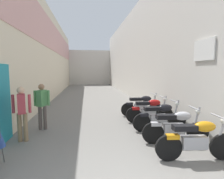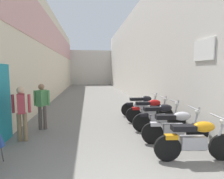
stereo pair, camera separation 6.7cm
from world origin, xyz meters
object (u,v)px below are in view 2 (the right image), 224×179
(motorcycle_third, at_px, (160,116))
(motorcycle_fifth, at_px, (142,105))
(motorcycle_nearest, at_px, (196,139))
(motorcycle_second, at_px, (175,126))
(motorcycle_fourth, at_px, (150,110))
(pedestrian_further_down, at_px, (42,103))
(pedestrian_mid_alley, at_px, (21,110))

(motorcycle_third, height_order, motorcycle_fifth, same)
(motorcycle_nearest, xyz_separation_m, motorcycle_second, (-0.00, 0.95, 0.00))
(motorcycle_fourth, xyz_separation_m, pedestrian_further_down, (-3.92, -0.30, 0.42))
(motorcycle_fifth, xyz_separation_m, pedestrian_further_down, (-3.92, -1.30, 0.42))
(motorcycle_nearest, height_order, motorcycle_third, same)
(motorcycle_nearest, bearing_deg, motorcycle_third, 90.00)
(motorcycle_fourth, relative_size, motorcycle_fifth, 1.00)
(motorcycle_fifth, bearing_deg, motorcycle_fourth, -90.00)
(motorcycle_third, xyz_separation_m, pedestrian_further_down, (-3.92, 0.69, 0.42))
(motorcycle_fourth, bearing_deg, motorcycle_fifth, 90.00)
(motorcycle_fourth, bearing_deg, pedestrian_mid_alley, -162.83)
(motorcycle_fifth, relative_size, pedestrian_further_down, 1.18)
(motorcycle_nearest, distance_m, pedestrian_mid_alley, 4.59)
(motorcycle_second, height_order, motorcycle_fifth, same)
(motorcycle_third, height_order, motorcycle_fourth, same)
(motorcycle_second, bearing_deg, motorcycle_nearest, -90.00)
(motorcycle_fourth, relative_size, pedestrian_further_down, 1.18)
(motorcycle_third, bearing_deg, motorcycle_fifth, 90.00)
(pedestrian_further_down, bearing_deg, motorcycle_third, -9.91)
(pedestrian_further_down, bearing_deg, motorcycle_fourth, 4.40)
(motorcycle_second, xyz_separation_m, motorcycle_fourth, (0.00, 2.07, 0.00))
(motorcycle_second, distance_m, pedestrian_mid_alley, 4.33)
(motorcycle_fifth, bearing_deg, motorcycle_second, -90.00)
(motorcycle_second, distance_m, pedestrian_further_down, 4.33)
(motorcycle_second, bearing_deg, motorcycle_fifth, 90.00)
(motorcycle_fourth, xyz_separation_m, pedestrian_mid_alley, (-4.24, -1.31, 0.42))
(motorcycle_second, bearing_deg, pedestrian_further_down, 155.70)
(pedestrian_mid_alley, bearing_deg, motorcycle_second, -10.22)
(motorcycle_second, relative_size, pedestrian_mid_alley, 1.18)
(motorcycle_fourth, bearing_deg, motorcycle_second, -90.00)
(motorcycle_fifth, distance_m, pedestrian_mid_alley, 4.84)
(motorcycle_fourth, height_order, pedestrian_further_down, pedestrian_further_down)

